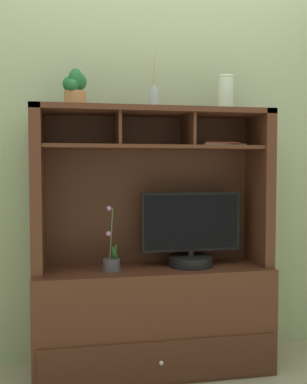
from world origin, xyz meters
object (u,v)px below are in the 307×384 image
at_px(magazine_stack_left, 220,144).
at_px(tv_monitor, 191,236).
at_px(potted_orchid, 111,262).
at_px(potted_succulent, 74,90).
at_px(media_console, 153,291).
at_px(diffuser_bottle, 154,97).
at_px(ceramic_vase, 226,93).

bearing_deg(magazine_stack_left, tv_monitor, -170.83).
relative_size(potted_orchid, magazine_stack_left, 1.30).
height_order(tv_monitor, potted_succulent, potted_succulent).
bearing_deg(potted_orchid, potted_succulent, 172.80).
xyz_separation_m(media_console, diffuser_bottle, (0.00, -0.03, 1.10)).
bearing_deg(tv_monitor, media_console, 174.41).
bearing_deg(magazine_stack_left, media_console, -178.84).
relative_size(media_console, diffuser_bottle, 4.96).
bearing_deg(potted_succulent, potted_orchid, -7.20).
distance_m(diffuser_bottle, potted_succulent, 0.44).
relative_size(diffuser_bottle, potted_succulent, 1.51).
bearing_deg(tv_monitor, diffuser_bottle, -178.80).
bearing_deg(diffuser_bottle, ceramic_vase, 5.58).
xyz_separation_m(tv_monitor, ceramic_vase, (0.22, 0.04, 0.83)).
distance_m(diffuser_bottle, ceramic_vase, 0.44).
xyz_separation_m(potted_orchid, potted_succulent, (-0.19, 0.02, 0.94)).
height_order(potted_orchid, diffuser_bottle, diffuser_bottle).
xyz_separation_m(tv_monitor, potted_orchid, (-0.46, -0.03, -0.13)).
height_order(tv_monitor, potted_orchid, tv_monitor).
relative_size(potted_succulent, ceramic_vase, 0.97).
bearing_deg(tv_monitor, magazine_stack_left, 9.17).
relative_size(tv_monitor, diffuser_bottle, 1.91).
bearing_deg(ceramic_vase, magazine_stack_left, -166.73).
distance_m(media_console, tv_monitor, 0.38).
bearing_deg(potted_orchid, media_console, 11.86).
distance_m(tv_monitor, ceramic_vase, 0.86).
bearing_deg(magazine_stack_left, potted_succulent, -177.59).
bearing_deg(tv_monitor, potted_orchid, -176.25).
xyz_separation_m(media_console, magazine_stack_left, (0.40, 0.01, 0.84)).
bearing_deg(ceramic_vase, tv_monitor, -170.14).
bearing_deg(diffuser_bottle, tv_monitor, 1.20).
xyz_separation_m(tv_monitor, diffuser_bottle, (-0.22, -0.00, 0.79)).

